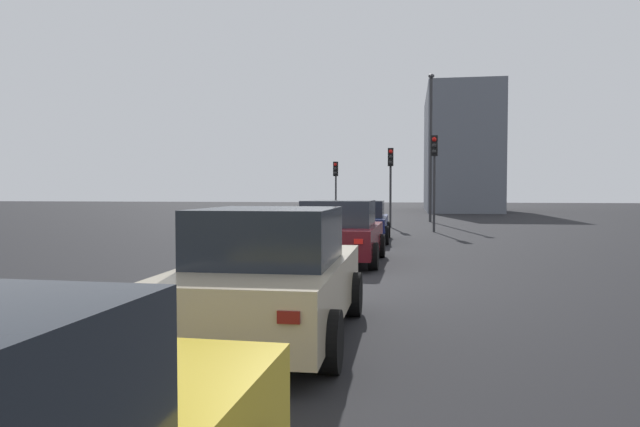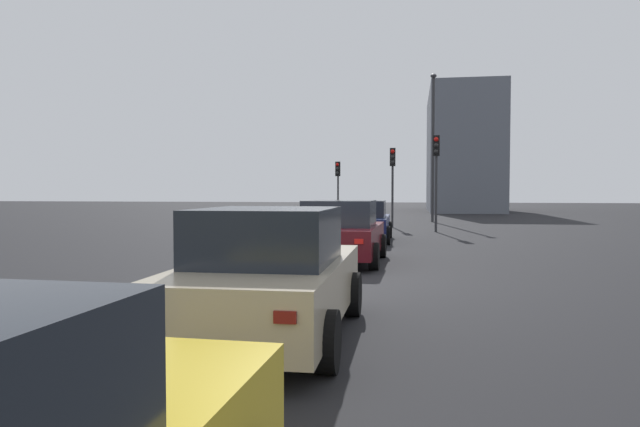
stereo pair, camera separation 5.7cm
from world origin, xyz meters
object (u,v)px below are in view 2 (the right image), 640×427
object	(u,v)px
car_navy_lead	(362,221)
car_maroon_second	(341,233)
traffic_light_near_left	(393,170)
traffic_light_far_left	(436,163)
car_beige_third	(270,276)
street_lamp_kerbside	(433,137)
traffic_light_near_right	(338,178)

from	to	relation	value
car_navy_lead	car_maroon_second	bearing A→B (deg)	179.24
car_maroon_second	traffic_light_near_left	distance (m)	14.59
traffic_light_near_left	traffic_light_far_left	world-z (taller)	traffic_light_far_left
car_beige_third	traffic_light_near_left	size ratio (longest dim) A/B	1.08
car_navy_lead	traffic_light_near_left	distance (m)	8.36
car_beige_third	car_navy_lead	bearing A→B (deg)	-0.10
traffic_light_far_left	car_maroon_second	bearing A→B (deg)	-6.44
traffic_light_near_left	street_lamp_kerbside	size ratio (longest dim) A/B	0.46
traffic_light_near_right	car_maroon_second	bearing A→B (deg)	15.09
car_navy_lead	car_maroon_second	distance (m)	6.38
car_maroon_second	traffic_light_near_left	xyz separation A→B (m)	(14.42, -0.76, 2.10)
traffic_light_near_left	traffic_light_near_right	size ratio (longest dim) A/B	1.09
car_navy_lead	car_beige_third	distance (m)	13.88
car_navy_lead	street_lamp_kerbside	size ratio (longest dim) A/B	0.55
traffic_light_near_right	traffic_light_far_left	distance (m)	11.10
car_navy_lead	traffic_light_near_right	xyz separation A→B (m)	(14.54, 2.85, 1.92)
car_beige_third	street_lamp_kerbside	distance (m)	27.79
traffic_light_near_right	street_lamp_kerbside	size ratio (longest dim) A/B	0.42
car_beige_third	traffic_light_far_left	distance (m)	19.21
traffic_light_far_left	street_lamp_kerbside	size ratio (longest dim) A/B	0.49
traffic_light_near_right	traffic_light_far_left	size ratio (longest dim) A/B	0.85
car_maroon_second	street_lamp_kerbside	xyz separation A→B (m)	(19.82, -2.90, 4.25)
traffic_light_far_left	traffic_light_near_right	bearing A→B (deg)	-142.02
traffic_light_near_left	traffic_light_near_right	world-z (taller)	traffic_light_near_left
car_maroon_second	car_beige_third	world-z (taller)	car_beige_third
car_maroon_second	traffic_light_far_left	bearing A→B (deg)	-12.93
traffic_light_near_left	car_navy_lead	bearing A→B (deg)	-6.96
car_navy_lead	traffic_light_near_left	world-z (taller)	traffic_light_near_left
car_beige_third	traffic_light_near_right	distance (m)	28.64
car_beige_third	traffic_light_near_right	size ratio (longest dim) A/B	1.18
car_beige_third	traffic_light_near_left	distance (m)	22.03
car_beige_third	car_maroon_second	bearing A→B (deg)	0.09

